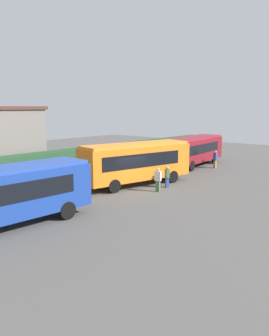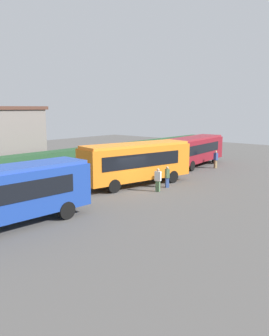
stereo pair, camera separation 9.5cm
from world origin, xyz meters
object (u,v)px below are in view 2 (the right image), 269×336
at_px(bus_orange, 136,161).
at_px(person_right, 216,159).
at_px(traffic_cone, 43,182).
at_px(person_left, 158,179).
at_px(person_center, 167,176).
at_px(bus_blue, 10,192).
at_px(bus_maroon, 194,149).

distance_m(bus_orange, person_right, 11.24).
bearing_deg(traffic_cone, person_left, -60.63).
distance_m(person_center, person_right, 10.37).
bearing_deg(person_left, bus_orange, -120.13).
bearing_deg(bus_blue, person_left, -3.24).
bearing_deg(bus_maroon, person_left, -166.09).
height_order(person_left, traffic_cone, person_left).
height_order(person_center, person_right, person_right).
relative_size(bus_blue, traffic_cone, 14.86).
relative_size(bus_maroon, traffic_cone, 15.72).
bearing_deg(bus_blue, person_center, -1.29).
relative_size(bus_blue, person_right, 5.00).
height_order(bus_maroon, person_right, bus_maroon).
distance_m(bus_blue, person_center, 12.61).
bearing_deg(bus_maroon, person_right, -89.45).
height_order(person_right, traffic_cone, person_right).
bearing_deg(person_left, person_right, 171.66).
relative_size(bus_blue, person_left, 5.15).
xyz_separation_m(bus_blue, bus_orange, (11.69, 1.37, 0.10)).
xyz_separation_m(bus_orange, person_center, (0.85, -2.39, -1.04)).
bearing_deg(person_center, traffic_cone, 161.41).
height_order(bus_orange, traffic_cone, bus_orange).
distance_m(bus_orange, bus_maroon, 11.00).
height_order(bus_blue, person_center, bus_blue).
xyz_separation_m(bus_maroon, traffic_cone, (-16.05, 3.99, -1.47)).
bearing_deg(person_right, bus_orange, -165.81).
height_order(bus_blue, bus_orange, bus_orange).
xyz_separation_m(bus_orange, traffic_cone, (-5.13, 5.26, -1.61)).
xyz_separation_m(person_center, traffic_cone, (-5.98, 7.65, -0.57)).
bearing_deg(bus_blue, bus_orange, 10.04).
distance_m(person_center, traffic_cone, 9.72).
distance_m(bus_maroon, person_right, 2.55).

